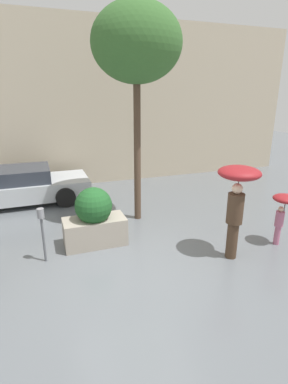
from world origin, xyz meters
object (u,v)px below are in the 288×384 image
person_child (284,206)px  street_tree (137,45)px  parking_meter (42,224)px  person_adult (237,190)px  planter_box (94,219)px  parked_car_near (19,186)px

person_child → street_tree: street_tree is taller
street_tree → parking_meter: bearing=-149.3°
person_adult → street_tree: bearing=67.7°
planter_box → parking_meter: (-1.14, -0.40, 0.22)m
planter_box → person_child: (4.06, -1.46, 0.31)m
street_tree → parking_meter: street_tree is taller
person_adult → planter_box: bearing=102.8°
parking_meter → planter_box: bearing=19.3°
parked_car_near → street_tree: 5.65m
person_adult → parked_car_near: (-4.45, 5.15, -0.95)m
person_adult → parked_car_near: bearing=82.8°
parked_car_near → parking_meter: (0.60, -4.04, 0.32)m
planter_box → street_tree: (1.43, 1.13, 3.85)m
street_tree → planter_box: bearing=-141.7°
parking_meter → person_adult: bearing=-16.2°
person_adult → street_tree: (-1.27, 2.64, 2.99)m
parked_car_near → person_child: bearing=-131.5°
planter_box → street_tree: street_tree is taller
person_adult → parking_meter: size_ratio=1.67×
person_adult → parking_meter: (-3.85, 1.12, -0.63)m
planter_box → parked_car_near: bearing=115.6°
person_adult → person_child: (1.36, 0.06, -0.54)m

